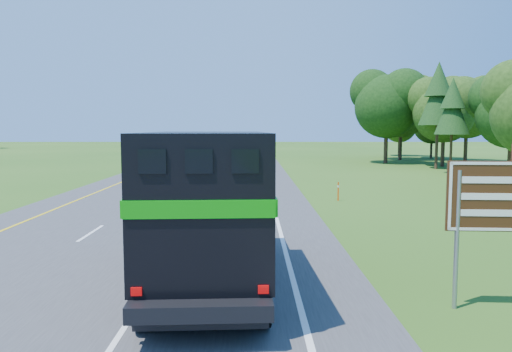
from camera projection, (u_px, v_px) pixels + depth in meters
The scene contains 7 objects.
road at pixel (215, 164), 58.08m from camera, with size 15.00×260.00×0.04m, color #38383A.
lane_markings at pixel (215, 163), 58.08m from camera, with size 11.15×260.00×0.01m.
horse_truck at pixel (209, 203), 12.93m from camera, with size 3.15×8.99×3.93m.
white_suv at pixel (167, 162), 47.73m from camera, with size 2.90×6.28×1.75m, color silver.
far_car at pixel (218, 142), 121.25m from camera, with size 1.92×4.77×1.63m, color silver.
exit_sign at pixel (499, 203), 11.00m from camera, with size 2.20×0.23×3.73m.
delineator at pixel (338, 191), 28.11m from camera, with size 0.09×0.05×1.06m.
Camera 1 is at (4.44, -7.98, 4.05)m, focal length 35.00 mm.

